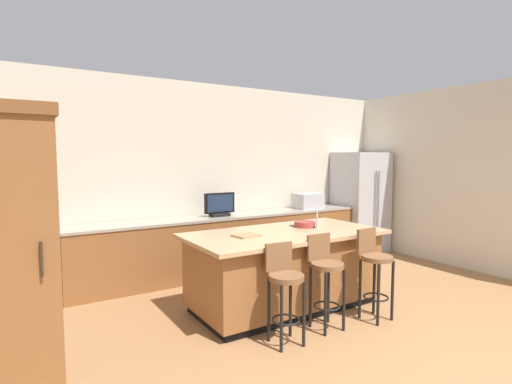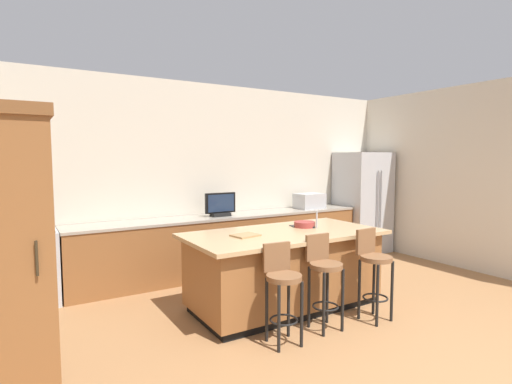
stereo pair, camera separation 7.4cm
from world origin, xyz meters
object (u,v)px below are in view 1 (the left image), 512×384
bar_stool_center (325,273)px  cabinet_tower (10,263)px  fruit_bowl (305,224)px  tv_remote (311,226)px  cell_phone (294,226)px  tv_monitor (220,206)px  refrigerator (360,202)px  range_oven (24,269)px  cutting_board (246,235)px  bar_stool_right (374,265)px  bar_stool_left (284,285)px  kitchen_island (285,269)px  microwave (308,201)px

bar_stool_center → cabinet_tower: bearing=-176.9°
fruit_bowl → tv_remote: 0.08m
cell_phone → tv_remote: size_ratio=0.88×
cabinet_tower → fruit_bowl: bearing=15.6°
tv_remote → tv_monitor: bearing=126.0°
fruit_bowl → refrigerator: bearing=29.6°
range_oven → cutting_board: size_ratio=3.24×
refrigerator → tv_monitor: (-3.00, 0.03, 0.12)m
cabinet_tower → bar_stool_right: 3.44m
refrigerator → cabinet_tower: bearing=-157.9°
range_oven → fruit_bowl: (3.05, -1.52, 0.49)m
tv_monitor → tv_remote: size_ratio=2.88×
bar_stool_left → bar_stool_right: (1.19, -0.06, 0.03)m
tv_remote → range_oven: bearing=170.2°
kitchen_island → tv_remote: 0.66m
bar_stool_right → tv_remote: 0.96m
tv_remote → fruit_bowl: bearing=157.3°
cabinet_tower → tv_remote: size_ratio=12.49×
cabinet_tower → microwave: (4.49, 2.41, -0.07)m
range_oven → cabinet_tower: (-0.13, -2.41, 0.65)m
kitchen_island → cabinet_tower: bearing=-164.8°
kitchen_island → bar_stool_left: 0.94m
tv_monitor → fruit_bowl: tv_monitor is taller
tv_remote → bar_stool_right: bearing=-62.9°
tv_monitor → cell_phone: bearing=-74.6°
refrigerator → cell_phone: bearing=-153.1°
cabinet_tower → cutting_board: bearing=18.9°
kitchen_island → fruit_bowl: size_ratio=8.91×
bar_stool_right → bar_stool_left: bearing=174.0°
microwave → cutting_board: size_ratio=1.69×
bar_stool_left → bar_stool_center: bar_stool_center is taller
cabinet_tower → bar_stool_right: size_ratio=2.13×
range_oven → bar_stool_left: size_ratio=0.96×
cutting_board → tv_remote: bearing=3.8°
cabinet_tower → bar_stool_left: (2.22, 0.00, -0.53)m
bar_stool_left → bar_stool_right: 1.19m
bar_stool_left → tv_remote: size_ratio=5.65×
tv_remote → bar_stool_center: bearing=-103.5°
bar_stool_right → cell_phone: (-0.31, 1.05, 0.31)m
refrigerator → cabinet_tower: cabinet_tower is taller
fruit_bowl → range_oven: bearing=153.5°
bar_stool_center → fruit_bowl: bar_stool_center is taller
cabinet_tower → bar_stool_right: cabinet_tower is taller
range_oven → microwave: size_ratio=1.92×
kitchen_island → microwave: size_ratio=4.89×
refrigerator → cabinet_tower: size_ratio=0.89×
kitchen_island → bar_stool_center: bar_stool_center is taller
kitchen_island → cutting_board: size_ratio=8.27×
microwave → cell_phone: microwave is taller
bar_stool_left → cutting_board: bearing=93.3°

